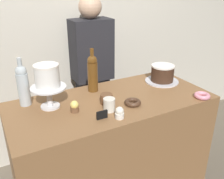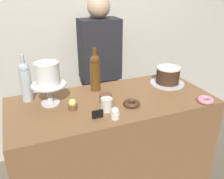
# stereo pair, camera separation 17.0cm
# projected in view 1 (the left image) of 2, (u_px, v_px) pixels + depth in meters

# --- Properties ---
(back_wall) EXTENTS (6.00, 0.05, 2.60)m
(back_wall) POSITION_uv_depth(u_px,v_px,m) (66.00, 28.00, 2.31)
(back_wall) COLOR beige
(back_wall) RESTS_ON ground_plane
(display_counter) EXTENTS (1.42, 0.65, 0.94)m
(display_counter) POSITION_uv_depth(u_px,v_px,m) (112.00, 155.00, 1.92)
(display_counter) COLOR brown
(display_counter) RESTS_ON ground_plane
(cake_stand_pedestal) EXTENTS (0.23, 0.23, 0.14)m
(cake_stand_pedestal) POSITION_uv_depth(u_px,v_px,m) (49.00, 93.00, 1.60)
(cake_stand_pedestal) COLOR silver
(cake_stand_pedestal) RESTS_ON display_counter
(white_layer_cake) EXTENTS (0.16, 0.16, 0.15)m
(white_layer_cake) POSITION_uv_depth(u_px,v_px,m) (47.00, 76.00, 1.55)
(white_layer_cake) COLOR white
(white_layer_cake) RESTS_ON cake_stand_pedestal
(silver_serving_platter) EXTENTS (0.27, 0.27, 0.01)m
(silver_serving_platter) POSITION_uv_depth(u_px,v_px,m) (162.00, 81.00, 2.04)
(silver_serving_platter) COLOR silver
(silver_serving_platter) RESTS_ON display_counter
(chocolate_round_cake) EXTENTS (0.19, 0.19, 0.13)m
(chocolate_round_cake) POSITION_uv_depth(u_px,v_px,m) (162.00, 73.00, 2.01)
(chocolate_round_cake) COLOR #3D2619
(chocolate_round_cake) RESTS_ON silver_serving_platter
(wine_bottle_clear) EXTENTS (0.08, 0.08, 0.33)m
(wine_bottle_clear) POSITION_uv_depth(u_px,v_px,m) (23.00, 85.00, 1.61)
(wine_bottle_clear) COLOR #B2BCC1
(wine_bottle_clear) RESTS_ON display_counter
(wine_bottle_amber) EXTENTS (0.08, 0.08, 0.33)m
(wine_bottle_amber) POSITION_uv_depth(u_px,v_px,m) (93.00, 73.00, 1.82)
(wine_bottle_amber) COLOR #5B3814
(wine_bottle_amber) RESTS_ON display_counter
(cupcake_vanilla) EXTENTS (0.06, 0.06, 0.07)m
(cupcake_vanilla) POSITION_uv_depth(u_px,v_px,m) (120.00, 113.00, 1.49)
(cupcake_vanilla) COLOR white
(cupcake_vanilla) RESTS_ON display_counter
(cupcake_lemon) EXTENTS (0.06, 0.06, 0.07)m
(cupcake_lemon) POSITION_uv_depth(u_px,v_px,m) (75.00, 107.00, 1.57)
(cupcake_lemon) COLOR brown
(cupcake_lemon) RESTS_ON display_counter
(donut_pink) EXTENTS (0.11, 0.11, 0.03)m
(donut_pink) POSITION_uv_depth(u_px,v_px,m) (202.00, 96.00, 1.76)
(donut_pink) COLOR pink
(donut_pink) RESTS_ON display_counter
(donut_chocolate) EXTENTS (0.11, 0.11, 0.03)m
(donut_chocolate) POSITION_uv_depth(u_px,v_px,m) (133.00, 102.00, 1.66)
(donut_chocolate) COLOR #472D1E
(donut_chocolate) RESTS_ON display_counter
(cookie_stack) EXTENTS (0.08, 0.08, 0.07)m
(cookie_stack) POSITION_uv_depth(u_px,v_px,m) (106.00, 99.00, 1.68)
(cookie_stack) COLOR brown
(cookie_stack) RESTS_ON display_counter
(price_sign_chalkboard) EXTENTS (0.07, 0.01, 0.05)m
(price_sign_chalkboard) POSITION_uv_depth(u_px,v_px,m) (102.00, 115.00, 1.49)
(price_sign_chalkboard) COLOR black
(price_sign_chalkboard) RESTS_ON display_counter
(coffee_cup_ceramic) EXTENTS (0.08, 0.08, 0.09)m
(coffee_cup_ceramic) POSITION_uv_depth(u_px,v_px,m) (109.00, 105.00, 1.58)
(coffee_cup_ceramic) COLOR silver
(coffee_cup_ceramic) RESTS_ON display_counter
(barista_figure) EXTENTS (0.36, 0.22, 1.60)m
(barista_figure) POSITION_uv_depth(u_px,v_px,m) (93.00, 79.00, 2.37)
(barista_figure) COLOR black
(barista_figure) RESTS_ON ground_plane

